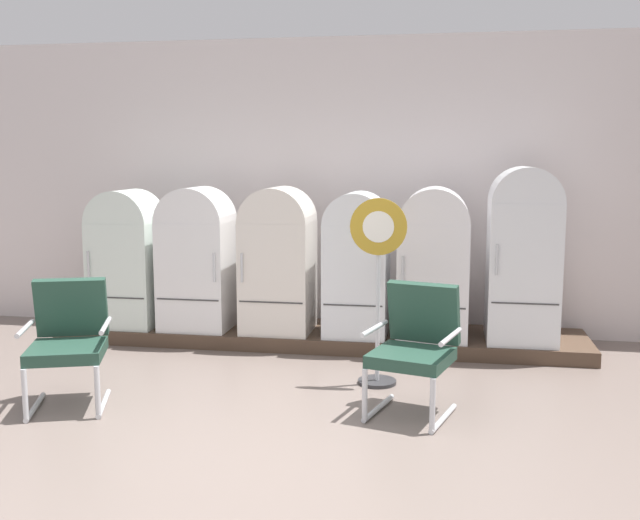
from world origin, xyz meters
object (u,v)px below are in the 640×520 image
object	(u,v)px
refrigerator_3	(357,260)
armchair_left	(68,337)
refrigerator_5	(523,249)
armchair_right	(415,343)
refrigerator_1	(197,255)
refrigerator_2	(278,256)
sign_stand	(378,293)
refrigerator_4	(434,259)
refrigerator_0	(127,255)

from	to	relation	value
refrigerator_3	armchair_left	size ratio (longest dim) A/B	1.47
refrigerator_5	armchair_right	distance (m)	2.05
refrigerator_1	refrigerator_2	distance (m)	0.83
refrigerator_2	sign_stand	bearing A→B (deg)	-45.92
refrigerator_1	armchair_right	bearing A→B (deg)	-37.13
refrigerator_1	refrigerator_3	xyz separation A→B (m)	(1.62, 0.01, -0.01)
refrigerator_5	refrigerator_1	bearing A→B (deg)	-179.03
armchair_left	sign_stand	world-z (taller)	sign_stand
refrigerator_3	refrigerator_5	size ratio (longest dim) A/B	0.85
refrigerator_4	sign_stand	distance (m)	1.23
refrigerator_3	refrigerator_4	size ratio (longest dim) A/B	0.97
refrigerator_0	refrigerator_4	bearing A→B (deg)	0.78
armchair_right	refrigerator_1	bearing A→B (deg)	142.87
refrigerator_3	armchair_right	size ratio (longest dim) A/B	1.47
refrigerator_1	refrigerator_5	bearing A→B (deg)	0.97
refrigerator_0	armchair_left	xyz separation A→B (m)	(0.42, -1.98, -0.35)
refrigerator_0	armchair_left	distance (m)	2.06
refrigerator_5	sign_stand	xyz separation A→B (m)	(-1.25, -1.16, -0.24)
refrigerator_2	armchair_right	bearing A→B (deg)	-50.60
refrigerator_2	armchair_left	distance (m)	2.35
refrigerator_1	refrigerator_5	world-z (taller)	refrigerator_5
refrigerator_5	sign_stand	size ratio (longest dim) A/B	1.06
refrigerator_1	armchair_right	distance (m)	2.86
refrigerator_1	refrigerator_2	bearing A→B (deg)	1.99
refrigerator_0	armchair_left	bearing A→B (deg)	-77.92
refrigerator_1	refrigerator_5	xyz separation A→B (m)	(3.18, 0.05, 0.12)
refrigerator_1	sign_stand	size ratio (longest dim) A/B	0.92
refrigerator_4	refrigerator_5	size ratio (longest dim) A/B	0.88
refrigerator_5	sign_stand	world-z (taller)	refrigerator_5
refrigerator_0	sign_stand	xyz separation A→B (m)	(2.68, -1.10, -0.11)
refrigerator_1	sign_stand	bearing A→B (deg)	-29.76
refrigerator_3	sign_stand	world-z (taller)	sign_stand
refrigerator_0	refrigerator_1	size ratio (longest dim) A/B	0.98
refrigerator_4	armchair_left	distance (m)	3.38
refrigerator_2	refrigerator_0	bearing A→B (deg)	-178.95
refrigerator_0	armchair_left	size ratio (longest dim) A/B	1.47
refrigerator_2	sign_stand	size ratio (longest dim) A/B	0.93
refrigerator_1	refrigerator_3	distance (m)	1.62
refrigerator_4	refrigerator_5	world-z (taller)	refrigerator_5
sign_stand	refrigerator_2	bearing A→B (deg)	134.08
refrigerator_1	refrigerator_3	size ratio (longest dim) A/B	1.03
refrigerator_4	armchair_right	world-z (taller)	refrigerator_4
refrigerator_0	refrigerator_1	world-z (taller)	refrigerator_1
refrigerator_5	armchair_left	xyz separation A→B (m)	(-3.50, -2.04, -0.49)
refrigerator_4	sign_stand	size ratio (longest dim) A/B	0.93
refrigerator_2	armchair_left	xyz separation A→B (m)	(-1.16, -2.01, -0.37)
armchair_right	refrigerator_2	bearing A→B (deg)	129.40
armchair_right	sign_stand	bearing A→B (deg)	118.77
refrigerator_0	sign_stand	size ratio (longest dim) A/B	0.90
refrigerator_0	refrigerator_2	size ratio (longest dim) A/B	0.97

